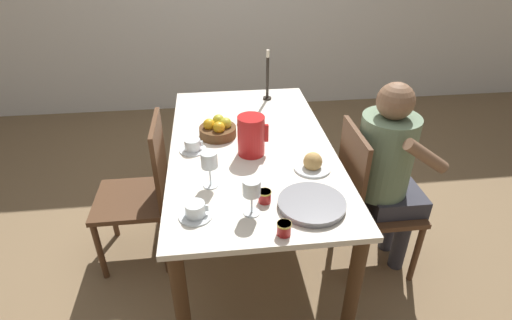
% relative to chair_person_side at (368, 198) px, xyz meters
% --- Properties ---
extents(ground_plane, '(20.00, 20.00, 0.00)m').
position_rel_chair_person_side_xyz_m(ground_plane, '(-0.64, 0.25, -0.49)').
color(ground_plane, '#7F6647').
extents(dining_table, '(0.92, 1.66, 0.74)m').
position_rel_chair_person_side_xyz_m(dining_table, '(-0.64, 0.25, 0.15)').
color(dining_table, silver).
rests_on(dining_table, ground_plane).
extents(chair_person_side, '(0.42, 0.42, 0.92)m').
position_rel_chair_person_side_xyz_m(chair_person_side, '(0.00, 0.00, 0.00)').
color(chair_person_side, '#51331E').
rests_on(chair_person_side, ground_plane).
extents(chair_opposite, '(0.42, 0.42, 0.92)m').
position_rel_chair_person_side_xyz_m(chair_opposite, '(-1.28, 0.23, 0.00)').
color(chair_opposite, '#51331E').
rests_on(chair_opposite, ground_plane).
extents(person_seated, '(0.39, 0.41, 1.17)m').
position_rel_chair_person_side_xyz_m(person_seated, '(0.09, 0.01, 0.21)').
color(person_seated, '#33333D').
rests_on(person_seated, ground_plane).
extents(red_pitcher, '(0.17, 0.15, 0.22)m').
position_rel_chair_person_side_xyz_m(red_pitcher, '(-0.65, 0.16, 0.36)').
color(red_pitcher, red).
rests_on(red_pitcher, dining_table).
extents(wine_glass_water, '(0.08, 0.08, 0.19)m').
position_rel_chair_person_side_xyz_m(wine_glass_water, '(-0.88, -0.12, 0.39)').
color(wine_glass_water, white).
rests_on(wine_glass_water, dining_table).
extents(wine_glass_juice, '(0.08, 0.08, 0.17)m').
position_rel_chair_person_side_xyz_m(wine_glass_juice, '(-0.70, -0.36, 0.38)').
color(wine_glass_juice, white).
rests_on(wine_glass_juice, dining_table).
extents(teacup_near_person, '(0.15, 0.15, 0.07)m').
position_rel_chair_person_side_xyz_m(teacup_near_person, '(-0.95, -0.35, 0.28)').
color(teacup_near_person, silver).
rests_on(teacup_near_person, dining_table).
extents(teacup_across, '(0.15, 0.15, 0.07)m').
position_rel_chair_person_side_xyz_m(teacup_across, '(-0.97, 0.23, 0.28)').
color(teacup_across, silver).
rests_on(teacup_across, dining_table).
extents(serving_tray, '(0.31, 0.31, 0.03)m').
position_rel_chair_person_side_xyz_m(serving_tray, '(-0.43, -0.34, 0.27)').
color(serving_tray, gray).
rests_on(serving_tray, dining_table).
extents(bread_plate, '(0.19, 0.19, 0.10)m').
position_rel_chair_person_side_xyz_m(bread_plate, '(-0.35, -0.03, 0.28)').
color(bread_plate, silver).
rests_on(bread_plate, dining_table).
extents(jam_jar_amber, '(0.06, 0.06, 0.06)m').
position_rel_chair_person_side_xyz_m(jam_jar_amber, '(-0.59, -0.51, 0.28)').
color(jam_jar_amber, '#A81E1E').
rests_on(jam_jar_amber, dining_table).
extents(jam_jar_red, '(0.06, 0.06, 0.06)m').
position_rel_chair_person_side_xyz_m(jam_jar_red, '(-0.64, -0.28, 0.28)').
color(jam_jar_red, '#A81E1E').
rests_on(jam_jar_red, dining_table).
extents(fruit_bowl, '(0.22, 0.22, 0.11)m').
position_rel_chair_person_side_xyz_m(fruit_bowl, '(-0.82, 0.38, 0.30)').
color(fruit_bowl, brown).
rests_on(fruit_bowl, dining_table).
extents(candlestick_tall, '(0.06, 0.06, 0.35)m').
position_rel_chair_person_side_xyz_m(candlestick_tall, '(-0.46, 0.90, 0.39)').
color(candlestick_tall, black).
rests_on(candlestick_tall, dining_table).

